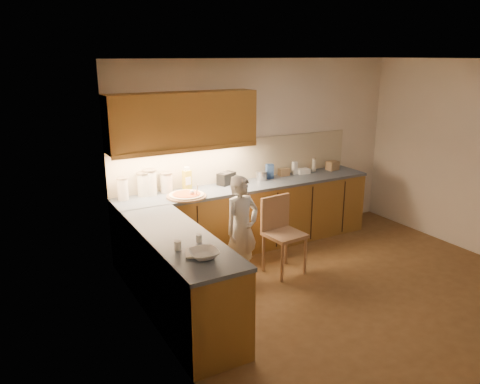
{
  "coord_description": "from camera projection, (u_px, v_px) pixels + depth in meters",
  "views": [
    {
      "loc": [
        -3.52,
        -3.68,
        2.65
      ],
      "look_at": [
        -0.8,
        1.2,
        1.0
      ],
      "focal_mm": 35.0,
      "sensor_mm": 36.0,
      "label": 1
    }
  ],
  "objects": [
    {
      "name": "backsplash",
      "position": [
        239.0,
        160.0,
        6.62
      ],
      "size": [
        3.75,
        0.02,
        0.58
      ],
      "primitive_type": "cube",
      "color": "beige",
      "rests_on": "l_counter"
    },
    {
      "name": "room",
      "position": [
        360.0,
        149.0,
        5.0
      ],
      "size": [
        4.54,
        4.5,
        2.62
      ],
      "color": "brown",
      "rests_on": "ground"
    },
    {
      "name": "l_counter",
      "position": [
        230.0,
        233.0,
        5.96
      ],
      "size": [
        3.77,
        2.62,
        0.92
      ],
      "color": "olive",
      "rests_on": "ground"
    },
    {
      "name": "mixing_bowl",
      "position": [
        204.0,
        254.0,
        4.13
      ],
      "size": [
        0.29,
        0.29,
        0.07
      ],
      "primitive_type": "imported",
      "rotation": [
        0.0,
        0.0,
        -0.1
      ],
      "color": "white",
      "rests_on": "l_counter"
    },
    {
      "name": "steel_pot",
      "position": [
        261.0,
        176.0,
        6.67
      ],
      "size": [
        0.17,
        0.17,
        0.13
      ],
      "color": "silver",
      "rests_on": "l_counter"
    },
    {
      "name": "card_box_b",
      "position": [
        333.0,
        166.0,
        7.26
      ],
      "size": [
        0.19,
        0.15,
        0.14
      ],
      "primitive_type": "cube",
      "rotation": [
        0.0,
        0.0,
        0.08
      ],
      "color": "#A48258",
      "rests_on": "l_counter"
    },
    {
      "name": "spice_jar_a",
      "position": [
        178.0,
        246.0,
        4.29
      ],
      "size": [
        0.07,
        0.07,
        0.09
      ],
      "primitive_type": "cylinder",
      "rotation": [
        0.0,
        0.0,
        -0.15
      ],
      "color": "silver",
      "rests_on": "l_counter"
    },
    {
      "name": "canister_a",
      "position": [
        123.0,
        189.0,
        5.74
      ],
      "size": [
        0.14,
        0.14,
        0.28
      ],
      "rotation": [
        0.0,
        0.0,
        0.43
      ],
      "color": "white",
      "rests_on": "l_counter"
    },
    {
      "name": "pizza_on_board",
      "position": [
        187.0,
        195.0,
        5.88
      ],
      "size": [
        0.5,
        0.5,
        0.2
      ],
      "rotation": [
        0.0,
        0.0,
        0.2
      ],
      "color": "#A17850",
      "rests_on": "l_counter"
    },
    {
      "name": "wooden_chair",
      "position": [
        281.0,
        229.0,
        5.81
      ],
      "size": [
        0.47,
        0.47,
        0.96
      ],
      "rotation": [
        0.0,
        0.0,
        0.1
      ],
      "color": "tan",
      "rests_on": "ground"
    },
    {
      "name": "flat_pack",
      "position": [
        303.0,
        171.0,
        7.05
      ],
      "size": [
        0.2,
        0.15,
        0.07
      ],
      "primitive_type": "cube",
      "rotation": [
        0.0,
        0.0,
        -0.1
      ],
      "color": "white",
      "rests_on": "l_counter"
    },
    {
      "name": "blue_box",
      "position": [
        270.0,
        171.0,
        6.76
      ],
      "size": [
        0.12,
        0.1,
        0.21
      ],
      "primitive_type": "cube",
      "rotation": [
        0.0,
        0.0,
        -0.24
      ],
      "color": "#2E4D8A",
      "rests_on": "l_counter"
    },
    {
      "name": "canister_d",
      "position": [
        167.0,
        182.0,
        6.04
      ],
      "size": [
        0.17,
        0.17,
        0.27
      ],
      "rotation": [
        0.0,
        0.0,
        -0.03
      ],
      "color": "silver",
      "rests_on": "l_counter"
    },
    {
      "name": "spice_jar_b",
      "position": [
        199.0,
        238.0,
        4.47
      ],
      "size": [
        0.07,
        0.07,
        0.07
      ],
      "primitive_type": "cylinder",
      "rotation": [
        0.0,
        0.0,
        0.38
      ],
      "color": "white",
      "rests_on": "l_counter"
    },
    {
      "name": "canister_b",
      "position": [
        144.0,
        184.0,
        5.91
      ],
      "size": [
        0.17,
        0.17,
        0.3
      ],
      "rotation": [
        0.0,
        0.0,
        0.27
      ],
      "color": "white",
      "rests_on": "l_counter"
    },
    {
      "name": "canister_c",
      "position": [
        150.0,
        182.0,
        5.94
      ],
      "size": [
        0.18,
        0.18,
        0.33
      ],
      "rotation": [
        0.0,
        0.0,
        0.04
      ],
      "color": "white",
      "rests_on": "l_counter"
    },
    {
      "name": "child",
      "position": [
        242.0,
        229.0,
        5.56
      ],
      "size": [
        0.52,
        0.39,
        1.3
      ],
      "primitive_type": "imported",
      "rotation": [
        0.0,
        0.0,
        0.17
      ],
      "color": "silver",
      "rests_on": "ground"
    },
    {
      "name": "oil_jug",
      "position": [
        187.0,
        180.0,
        6.16
      ],
      "size": [
        0.12,
        0.1,
        0.31
      ],
      "rotation": [
        0.0,
        0.0,
        0.21
      ],
      "color": "gold",
      "rests_on": "l_counter"
    },
    {
      "name": "white_bottle",
      "position": [
        295.0,
        168.0,
        6.99
      ],
      "size": [
        0.07,
        0.07,
        0.19
      ],
      "primitive_type": "cube",
      "rotation": [
        0.0,
        0.0,
        0.03
      ],
      "color": "white",
      "rests_on": "l_counter"
    },
    {
      "name": "upper_cabinets",
      "position": [
        183.0,
        120.0,
        5.89
      ],
      "size": [
        1.95,
        0.36,
        0.73
      ],
      "color": "olive",
      "rests_on": "ground"
    },
    {
      "name": "tall_jar",
      "position": [
        314.0,
        165.0,
        7.16
      ],
      "size": [
        0.07,
        0.07,
        0.21
      ],
      "rotation": [
        0.0,
        0.0,
        -0.35
      ],
      "color": "silver",
      "rests_on": "l_counter"
    },
    {
      "name": "dough_cloth",
      "position": [
        200.0,
        253.0,
        4.21
      ],
      "size": [
        0.31,
        0.28,
        0.02
      ],
      "primitive_type": "cube",
      "rotation": [
        0.0,
        0.0,
        -0.38
      ],
      "color": "white",
      "rests_on": "l_counter"
    },
    {
      "name": "toaster",
      "position": [
        226.0,
        178.0,
        6.45
      ],
      "size": [
        0.29,
        0.23,
        0.17
      ],
      "rotation": [
        0.0,
        0.0,
        0.4
      ],
      "color": "black",
      "rests_on": "l_counter"
    },
    {
      "name": "card_box_a",
      "position": [
        284.0,
        172.0,
        6.92
      ],
      "size": [
        0.15,
        0.11,
        0.11
      ],
      "primitive_type": "cube",
      "rotation": [
        0.0,
        0.0,
        -0.03
      ],
      "color": "tan",
      "rests_on": "l_counter"
    }
  ]
}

